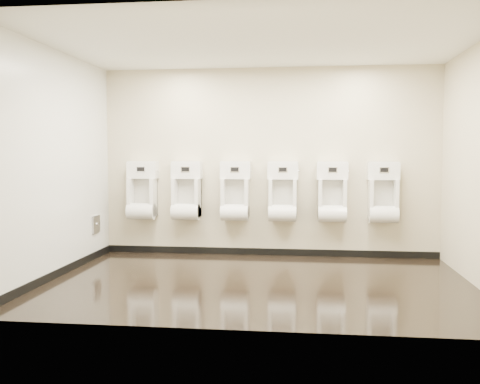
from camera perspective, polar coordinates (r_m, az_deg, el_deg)
The scene contains 15 objects.
ground at distance 6.43m, azimuth 1.95°, elevation -9.60°, with size 5.00×3.50×0.00m, color black.
ceiling at distance 6.38m, azimuth 2.01°, elevation 15.63°, with size 5.00×3.50×0.00m, color silver.
back_wall at distance 8.00m, azimuth 3.06°, elevation 3.19°, with size 5.00×0.02×2.80m, color beige.
front_wall at distance 4.51m, azimuth 0.07°, elevation 2.57°, with size 5.00×0.02×2.80m, color beige.
left_wall at distance 6.93m, azimuth -19.11°, elevation 2.85°, with size 0.02×3.50×2.80m, color beige.
tile_overlay_left at distance 6.93m, azimuth -19.07°, elevation 2.85°, with size 0.01×3.50×2.80m, color white.
skirting_back at distance 8.12m, azimuth 3.02°, elevation -6.38°, with size 5.00×0.02×0.10m, color black.
skirting_left at distance 7.08m, azimuth -18.77°, elevation -8.14°, with size 0.02×3.50×0.10m, color black.
access_panel at distance 8.08m, azimuth -15.11°, elevation -3.33°, with size 0.04×0.25×0.25m.
urinal_0 at distance 8.22m, azimuth -10.38°, elevation -0.28°, with size 0.46×0.35×0.86m.
urinal_1 at distance 8.04m, azimuth -5.74°, elevation -0.33°, with size 0.46×0.35×0.86m.
urinal_2 at distance 7.92m, azimuth -0.51°, elevation -0.38°, with size 0.46×0.35×0.86m.
urinal_3 at distance 7.86m, azimuth 4.59°, elevation -0.43°, with size 0.46×0.35×0.86m.
urinal_4 at distance 7.86m, azimuth 9.80°, elevation -0.47°, with size 0.46×0.35×0.86m.
urinal_5 at distance 7.93m, azimuth 15.02°, elevation -0.51°, with size 0.46×0.35×0.86m.
Camera 1 is at (0.54, -6.23, 1.51)m, focal length 40.00 mm.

